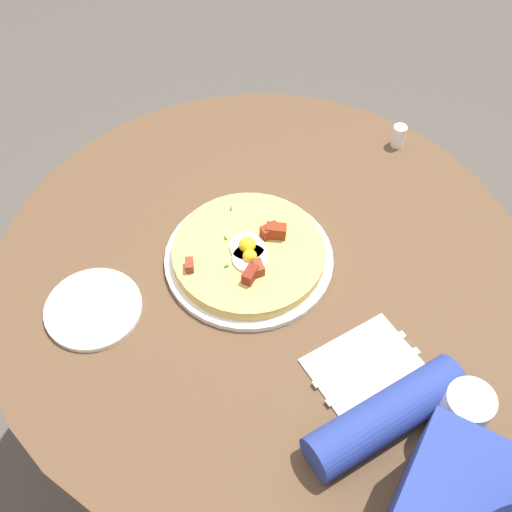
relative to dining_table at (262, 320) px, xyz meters
name	(u,v)px	position (x,y,z in m)	size (l,w,h in m)	color
ground_plane	(260,431)	(0.00, 0.00, -0.57)	(6.00, 6.00, 0.00)	#4C4742
dining_table	(262,320)	(0.00, 0.00, 0.00)	(0.98, 0.98, 0.75)	brown
pizza_plate	(250,257)	(0.03, 0.00, 0.19)	(0.30, 0.30, 0.01)	white
breakfast_pizza	(250,251)	(0.03, 0.00, 0.20)	(0.27, 0.27, 0.05)	#D7B55E
bread_plate	(93,309)	(0.21, 0.22, 0.18)	(0.17, 0.17, 0.01)	white
napkin	(367,369)	(-0.24, 0.10, 0.18)	(0.17, 0.14, 0.00)	white
fork	(360,359)	(-0.23, 0.09, 0.19)	(0.18, 0.01, 0.01)	silver
knife	(374,376)	(-0.26, 0.11, 0.19)	(0.18, 0.01, 0.01)	silver
water_glass	(461,418)	(-0.40, 0.14, 0.24)	(0.07, 0.07, 0.12)	silver
salt_shaker	(399,136)	(-0.09, -0.42, 0.20)	(0.03, 0.03, 0.05)	white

